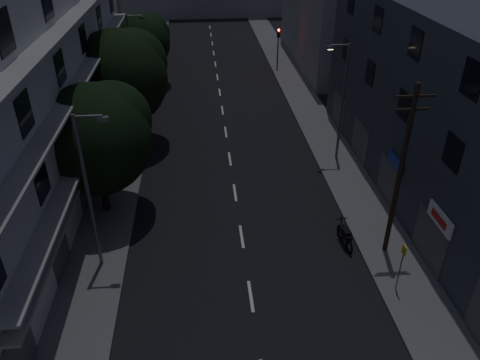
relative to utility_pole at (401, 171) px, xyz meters
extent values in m
plane|color=black|center=(-7.30, 15.95, -4.87)|extent=(160.00, 160.00, 0.00)
cube|color=#565659|center=(-14.80, 15.95, -4.79)|extent=(3.00, 90.00, 0.15)
cube|color=#565659|center=(0.20, 15.95, -4.79)|extent=(3.00, 90.00, 0.15)
cube|color=beige|center=(-7.30, -2.55, -4.86)|extent=(0.15, 2.00, 0.01)
cube|color=beige|center=(-7.30, 1.95, -4.86)|extent=(0.15, 2.00, 0.01)
cube|color=beige|center=(-7.30, 6.45, -4.86)|extent=(0.15, 2.00, 0.01)
cube|color=beige|center=(-7.30, 10.95, -4.86)|extent=(0.15, 2.00, 0.01)
cube|color=beige|center=(-7.30, 15.45, -4.86)|extent=(0.15, 2.00, 0.01)
cube|color=beige|center=(-7.30, 19.95, -4.86)|extent=(0.15, 2.00, 0.01)
cube|color=beige|center=(-7.30, 24.45, -4.86)|extent=(0.15, 2.00, 0.01)
cube|color=beige|center=(-7.30, 28.95, -4.86)|extent=(0.15, 2.00, 0.01)
cube|color=beige|center=(-7.30, 33.45, -4.86)|extent=(0.15, 2.00, 0.01)
cube|color=beige|center=(-7.30, 37.95, -4.86)|extent=(0.15, 2.00, 0.01)
cube|color=beige|center=(-7.30, 42.45, -4.86)|extent=(0.15, 2.00, 0.01)
cube|color=beige|center=(-7.30, 46.95, -4.86)|extent=(0.15, 2.00, 0.01)
cube|color=beige|center=(-7.30, 51.45, -4.86)|extent=(0.15, 2.00, 0.01)
cube|color=#B8B8B2|center=(-19.30, 8.95, 2.13)|extent=(6.00, 36.00, 14.00)
cube|color=black|center=(-16.28, -6.05, -2.87)|extent=(0.06, 1.60, 1.60)
cube|color=black|center=(-16.28, -0.05, -2.87)|extent=(0.06, 1.60, 1.60)
cube|color=black|center=(-16.28, 5.95, -2.87)|extent=(0.06, 1.60, 1.60)
cube|color=black|center=(-16.28, 11.95, -2.87)|extent=(0.06, 1.60, 1.60)
cube|color=black|center=(-16.28, 17.95, -2.87)|extent=(0.06, 1.60, 1.60)
cube|color=black|center=(-16.28, 23.95, -2.87)|extent=(0.06, 1.60, 1.60)
cube|color=black|center=(-16.28, -0.05, 0.33)|extent=(0.06, 1.60, 1.60)
cube|color=black|center=(-16.28, 5.95, 0.33)|extent=(0.06, 1.60, 1.60)
cube|color=black|center=(-16.28, 11.95, 0.33)|extent=(0.06, 1.60, 1.60)
cube|color=black|center=(-16.28, 17.95, 0.33)|extent=(0.06, 1.60, 1.60)
cube|color=black|center=(-16.28, 23.95, 0.33)|extent=(0.06, 1.60, 1.60)
cube|color=black|center=(-16.28, -0.05, 3.53)|extent=(0.06, 1.60, 1.60)
cube|color=black|center=(-16.28, 5.95, 3.53)|extent=(0.06, 1.60, 1.60)
cube|color=black|center=(-16.28, 11.95, 3.53)|extent=(0.06, 1.60, 1.60)
cube|color=black|center=(-16.28, 17.95, 3.53)|extent=(0.06, 1.60, 1.60)
cube|color=black|center=(-16.28, 23.95, 3.53)|extent=(0.06, 1.60, 1.60)
cube|color=black|center=(-16.28, -0.05, 6.73)|extent=(0.06, 1.60, 1.60)
cube|color=black|center=(-16.28, 5.95, 6.73)|extent=(0.06, 1.60, 1.60)
cube|color=gray|center=(-15.80, 8.95, -0.87)|extent=(1.00, 32.40, 0.12)
cube|color=gray|center=(-15.80, 8.95, 2.33)|extent=(1.00, 32.40, 0.12)
cube|color=gray|center=(-15.80, 8.95, 5.53)|extent=(1.00, 32.40, 0.12)
cube|color=gray|center=(-15.90, 8.95, -1.77)|extent=(0.80, 32.40, 0.12)
cube|color=#424247|center=(-16.27, -6.05, -3.47)|extent=(0.06, 2.40, 2.40)
cube|color=#424247|center=(-16.27, -0.05, -3.47)|extent=(0.06, 2.40, 2.40)
cube|color=#424247|center=(-16.27, 5.95, -3.47)|extent=(0.06, 2.40, 2.40)
cube|color=#424247|center=(-16.27, 11.95, -3.47)|extent=(0.06, 2.40, 2.40)
cube|color=#424247|center=(-16.27, 17.95, -3.47)|extent=(0.06, 2.40, 2.40)
cube|color=#424247|center=(-16.27, 23.95, -3.47)|extent=(0.06, 2.40, 2.40)
cube|color=#2A2F39|center=(4.70, 4.95, 0.63)|extent=(6.00, 28.00, 11.00)
cube|color=black|center=(1.68, -1.05, 1.43)|extent=(0.06, 1.40, 1.50)
cube|color=black|center=(1.68, 4.45, 1.43)|extent=(0.06, 1.40, 1.50)
cube|color=black|center=(1.68, 9.95, 1.43)|extent=(0.06, 1.40, 1.50)
cube|color=black|center=(1.68, 15.45, 1.43)|extent=(0.06, 1.40, 1.50)
cube|color=black|center=(1.68, -1.05, 4.73)|extent=(0.06, 1.40, 1.50)
cube|color=black|center=(1.68, 4.45, 4.73)|extent=(0.06, 1.40, 1.50)
cube|color=black|center=(1.68, 9.95, 4.73)|extent=(0.06, 1.40, 1.50)
cube|color=black|center=(1.68, 15.45, 4.73)|extent=(0.06, 1.40, 1.50)
cube|color=#424247|center=(1.67, -1.05, -3.47)|extent=(0.06, 3.00, 2.60)
cube|color=#424247|center=(1.67, 4.45, -3.47)|extent=(0.06, 3.00, 2.60)
cube|color=#424247|center=(1.67, 9.95, -3.47)|extent=(0.06, 3.00, 2.60)
cube|color=#424247|center=(1.67, 15.45, -3.47)|extent=(0.06, 3.00, 2.60)
cube|color=silver|center=(1.60, -1.55, -1.77)|extent=(0.12, 2.20, 0.80)
cube|color=#B21414|center=(1.52, -1.55, -1.77)|extent=(0.02, 1.40, 0.36)
cube|color=navy|center=(1.60, 3.95, -1.77)|extent=(0.12, 2.00, 0.70)
cube|color=slate|center=(4.70, 32.95, 1.63)|extent=(6.00, 20.00, 13.00)
cylinder|color=black|center=(-14.97, 5.11, -2.66)|extent=(0.44, 0.44, 4.11)
sphere|color=black|center=(-14.97, 5.11, -0.20)|extent=(6.16, 6.16, 6.16)
sphere|color=black|center=(-14.05, 5.88, 0.57)|extent=(4.31, 4.31, 4.31)
sphere|color=black|center=(-15.74, 4.49, 0.26)|extent=(4.01, 4.01, 4.01)
cylinder|color=black|center=(-14.78, 14.00, -2.47)|extent=(0.44, 0.44, 4.50)
sphere|color=black|center=(-14.78, 14.00, 0.23)|extent=(6.78, 6.78, 6.78)
sphere|color=black|center=(-13.76, 14.85, 1.08)|extent=(4.74, 4.74, 4.74)
sphere|color=black|center=(-15.63, 13.32, 0.74)|extent=(4.41, 4.41, 4.41)
cylinder|color=black|center=(-14.55, 27.12, -2.87)|extent=(0.44, 0.44, 3.69)
sphere|color=black|center=(-14.55, 27.12, -0.66)|extent=(5.51, 5.51, 5.51)
sphere|color=black|center=(-13.72, 27.81, 0.03)|extent=(3.85, 3.85, 3.85)
sphere|color=black|center=(-15.24, 26.57, -0.25)|extent=(3.58, 3.58, 3.58)
cylinder|color=black|center=(-0.65, 31.31, -3.12)|extent=(0.12, 0.12, 3.20)
cube|color=black|center=(-0.65, 31.31, -1.07)|extent=(0.28, 0.22, 0.90)
sphere|color=#FF0C05|center=(-0.65, 31.16, -0.74)|extent=(0.22, 0.22, 0.22)
sphere|color=#3F330C|center=(-0.65, 31.16, -1.04)|extent=(0.22, 0.22, 0.22)
sphere|color=black|center=(-0.65, 31.16, -1.34)|extent=(0.22, 0.22, 0.22)
cylinder|color=black|center=(-13.91, 30.65, -3.12)|extent=(0.12, 0.12, 3.20)
cube|color=black|center=(-13.91, 30.65, -1.07)|extent=(0.28, 0.22, 0.90)
sphere|color=black|center=(-13.91, 30.50, -0.74)|extent=(0.22, 0.22, 0.22)
sphere|color=#3F330C|center=(-13.91, 30.50, -1.04)|extent=(0.22, 0.22, 0.22)
sphere|color=#0CFF26|center=(-13.91, 30.50, -1.34)|extent=(0.22, 0.22, 0.22)
cylinder|color=slate|center=(-14.51, 0.28, -0.72)|extent=(0.18, 0.18, 8.00)
cylinder|color=slate|center=(-13.91, 0.28, 3.18)|extent=(1.20, 0.10, 0.10)
cube|color=slate|center=(-13.31, 0.28, 3.03)|extent=(0.45, 0.25, 0.18)
cube|color=#4C4C4C|center=(-13.31, 0.28, 2.93)|extent=(0.35, 0.18, 0.04)
cylinder|color=#5B5D63|center=(0.22, 10.29, -0.72)|extent=(0.18, 0.18, 8.00)
cylinder|color=#5B5D63|center=(-0.38, 10.29, 3.18)|extent=(1.20, 0.10, 0.10)
cube|color=#5B5D63|center=(-0.98, 10.29, 3.03)|extent=(0.45, 0.25, 0.18)
cube|color=#FFD88C|center=(-0.98, 10.29, 2.93)|extent=(0.35, 0.18, 0.04)
cylinder|color=slate|center=(-14.66, 20.22, -0.72)|extent=(0.18, 0.18, 8.00)
cylinder|color=slate|center=(-14.06, 20.22, 3.18)|extent=(1.20, 0.10, 0.10)
cube|color=slate|center=(-13.46, 20.22, 3.03)|extent=(0.45, 0.25, 0.18)
cube|color=#4C4C4C|center=(-13.46, 20.22, 2.93)|extent=(0.35, 0.18, 0.04)
cylinder|color=black|center=(0.00, 0.00, -0.22)|extent=(0.24, 0.24, 9.00)
cube|color=black|center=(0.00, 0.00, 3.68)|extent=(1.80, 0.10, 0.10)
cube|color=black|center=(0.00, 0.00, 3.08)|extent=(1.50, 0.10, 0.10)
cylinder|color=#595B60|center=(-0.51, -2.84, -3.47)|extent=(0.06, 0.06, 2.50)
cube|color=yellow|center=(-0.51, -2.84, -2.42)|extent=(0.05, 0.35, 0.45)
torus|color=black|center=(-1.87, 0.11, -4.53)|extent=(0.18, 0.80, 0.79)
torus|color=black|center=(-1.98, 1.45, -4.53)|extent=(0.18, 0.80, 0.79)
cube|color=black|center=(-1.93, 0.78, -4.17)|extent=(0.38, 1.25, 0.39)
cube|color=black|center=(-1.91, 0.61, -3.88)|extent=(0.38, 0.53, 0.11)
cylinder|color=black|center=(-1.98, 1.39, -4.03)|extent=(0.11, 0.49, 0.94)
cube|color=black|center=(-1.99, 1.50, -3.69)|extent=(0.62, 0.09, 0.04)
camera|label=1|loc=(-9.23, -18.27, 10.87)|focal=35.00mm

